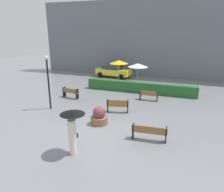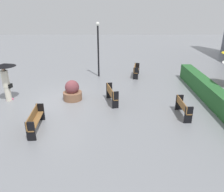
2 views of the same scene
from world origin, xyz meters
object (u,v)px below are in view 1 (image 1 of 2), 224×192
at_px(bench_mid_center, 118,105).
at_px(lamp_post, 48,77).
at_px(pedestrian_with_umbrella, 72,125).
at_px(patio_umbrella_yellow, 119,62).
at_px(bench_far_left, 70,92).
at_px(bench_near_right, 149,132).
at_px(bench_back_row, 149,95).
at_px(planter_pot, 99,116).
at_px(patio_umbrella_white, 138,65).
at_px(parked_car, 113,71).

distance_m(bench_mid_center, lamp_post, 5.38).
relative_size(pedestrian_with_umbrella, patio_umbrella_yellow, 0.84).
bearing_deg(bench_far_left, pedestrian_with_umbrella, -58.77).
height_order(bench_near_right, bench_back_row, bench_near_right).
xyz_separation_m(pedestrian_with_umbrella, planter_pot, (-0.18, 3.52, -1.00)).
bearing_deg(bench_far_left, lamp_post, -91.32).
distance_m(lamp_post, patio_umbrella_white, 9.18).
relative_size(patio_umbrella_white, parked_car, 0.57).
bearing_deg(patio_umbrella_white, bench_back_row, -62.64).
height_order(bench_far_left, bench_mid_center, bench_mid_center).
xyz_separation_m(planter_pot, patio_umbrella_white, (0.27, 9.12, 1.83)).
distance_m(bench_near_right, bench_back_row, 6.84).
xyz_separation_m(bench_back_row, lamp_post, (-6.54, -4.40, 1.92)).
bearing_deg(patio_umbrella_yellow, pedestrian_with_umbrella, -80.93).
relative_size(bench_near_right, patio_umbrella_yellow, 0.73).
xyz_separation_m(bench_near_right, bench_back_row, (-1.26, 6.72, -0.01)).
xyz_separation_m(bench_far_left, pedestrian_with_umbrella, (4.59, -7.57, 0.97)).
distance_m(pedestrian_with_umbrella, lamp_post, 6.73).
distance_m(lamp_post, parked_car, 12.08).
bearing_deg(patio_umbrella_white, patio_umbrella_yellow, 156.79).
height_order(lamp_post, patio_umbrella_yellow, lamp_post).
bearing_deg(bench_back_row, parked_car, 127.40).
relative_size(bench_mid_center, pedestrian_with_umbrella, 0.73).
relative_size(bench_far_left, patio_umbrella_yellow, 0.61).
height_order(bench_mid_center, patio_umbrella_yellow, patio_umbrella_yellow).
bearing_deg(lamp_post, patio_umbrella_yellow, 74.32).
bearing_deg(lamp_post, parked_car, 86.34).
bearing_deg(bench_near_right, pedestrian_with_umbrella, -141.98).
height_order(bench_far_left, lamp_post, lamp_post).
bearing_deg(planter_pot, lamp_post, 164.33).
bearing_deg(planter_pot, bench_near_right, -17.75).
distance_m(bench_far_left, patio_umbrella_white, 7.14).
distance_m(planter_pot, patio_umbrella_white, 9.30).
height_order(bench_back_row, pedestrian_with_umbrella, pedestrian_with_umbrella).
xyz_separation_m(bench_mid_center, pedestrian_with_umbrella, (-0.31, -5.74, 0.94)).
bearing_deg(patio_umbrella_yellow, bench_far_left, -111.77).
bearing_deg(planter_pot, parked_car, 105.68).
bearing_deg(bench_mid_center, lamp_post, -169.05).
bearing_deg(bench_mid_center, patio_umbrella_yellow, 107.47).
bearing_deg(bench_back_row, bench_mid_center, -114.63).
bearing_deg(pedestrian_with_umbrella, patio_umbrella_yellow, 99.07).
bearing_deg(bench_back_row, pedestrian_with_umbrella, -101.60).
relative_size(bench_mid_center, planter_pot, 1.37).
bearing_deg(patio_umbrella_white, bench_mid_center, -88.26).
relative_size(bench_near_right, bench_far_left, 1.20).
bearing_deg(pedestrian_with_umbrella, patio_umbrella_white, 89.56).
xyz_separation_m(bench_near_right, planter_pot, (-3.32, 1.06, -0.02)).
xyz_separation_m(bench_mid_center, planter_pot, (-0.48, -2.21, -0.06)).
distance_m(bench_near_right, bench_far_left, 9.27).
relative_size(pedestrian_with_umbrella, lamp_post, 0.55).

